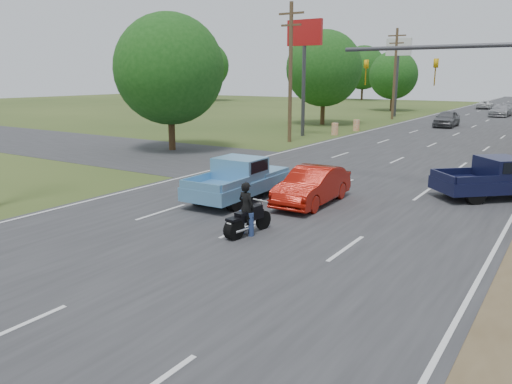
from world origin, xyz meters
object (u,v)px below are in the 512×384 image
Objects in this scene: red_convertible at (312,186)px; distant_car_white at (485,105)px; rider at (246,211)px; distant_car_silver at (501,110)px; navy_pickup at (501,178)px; blue_pickup at (240,178)px; distant_car_grey at (447,119)px; motorcycle at (245,222)px.

distant_car_white is (-4.12, 65.40, -0.10)m from red_convertible.
rider is 0.30× the size of distant_car_silver.
navy_pickup is at bearing -113.06° from rider.
blue_pickup is 1.17× the size of distant_car_white.
red_convertible is 50.95m from distant_car_silver.
navy_pickup is 1.07× the size of distant_car_grey.
blue_pickup is at bearing 89.41° from distant_car_white.
navy_pickup reaches higher than red_convertible.
distant_car_grey reaches higher than motorcycle.
navy_pickup is 30.26m from distant_car_grey.
blue_pickup is at bearing -90.76° from distant_car_grey.
distant_car_white is (-1.33, 66.22, -0.24)m from blue_pickup.
distant_car_silver is (2.72, 51.78, -0.09)m from blue_pickup.
distant_car_silver is at bearing 88.47° from red_convertible.
motorcycle is 4.78m from blue_pickup.
blue_pickup is at bearing -99.09° from navy_pickup.
red_convertible is 4.65m from motorcycle.
distant_car_grey reaches higher than distant_car_silver.
motorcycle is at bearing -54.75° from blue_pickup.
distant_car_silver is at bearing 144.37° from navy_pickup.
distant_car_white is (-4.05, 14.44, -0.15)m from distant_car_silver.
rider is 70.12m from distant_car_white.
red_convertible is at bearing -80.97° from rider.
rider is 38.77m from distant_car_grey.
red_convertible is 2.71× the size of rider.
red_convertible is at bearing -86.09° from distant_car_grey.
motorcycle is 0.39× the size of blue_pickup.
distant_car_silver reaches higher than motorcycle.
navy_pickup reaches higher than distant_car_silver.
motorcycle is 0.43× the size of distant_car_grey.
distant_car_silver is at bearing 80.80° from distant_car_grey.
red_convertible is 7.81m from navy_pickup.
distant_car_grey is at bearing 92.83° from red_convertible.
blue_pickup is at bearing -165.13° from red_convertible.
red_convertible is at bearing -86.71° from distant_car_silver.
navy_pickup is (5.88, 9.66, 0.04)m from rider.
distant_car_silver reaches higher than distant_car_white.
red_convertible reaches higher than motorcycle.
red_convertible is 34.18m from distant_car_grey.
distant_car_silver is (2.58, 16.88, -0.03)m from distant_car_grey.
red_convertible is 2.91m from blue_pickup.
motorcycle is at bearing -86.66° from distant_car_silver.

